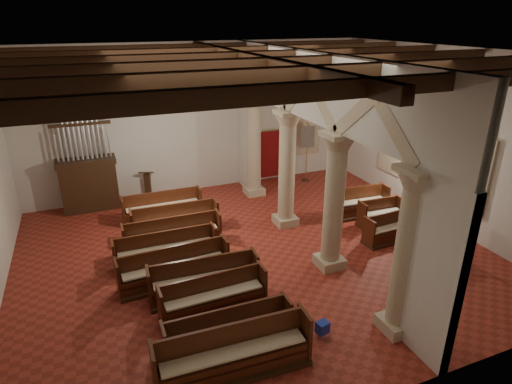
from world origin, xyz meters
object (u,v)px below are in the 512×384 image
object	(u,v)px
lectern	(148,188)
nave_pew_0	(234,359)
pipe_organ	(88,175)
aisle_pew_0	(429,248)
processional_banner	(306,163)

from	to	relation	value
lectern	nave_pew_0	distance (m)	9.82
pipe_organ	aisle_pew_0	distance (m)	12.17
pipe_organ	aisle_pew_0	world-z (taller)	pipe_organ
processional_banner	aisle_pew_0	bearing A→B (deg)	-72.36
pipe_organ	processional_banner	distance (m)	9.07
processional_banner	aisle_pew_0	world-z (taller)	processional_banner
nave_pew_0	aisle_pew_0	distance (m)	7.35
processional_banner	nave_pew_0	xyz separation A→B (m)	(-6.74, -9.41, -0.47)
pipe_organ	processional_banner	size ratio (longest dim) A/B	1.63
processional_banner	pipe_organ	bearing A→B (deg)	-167.34
pipe_organ	lectern	xyz separation A→B (m)	(2.14, -0.01, -0.83)
nave_pew_0	aisle_pew_0	size ratio (longest dim) A/B	1.78
processional_banner	aisle_pew_0	distance (m)	7.33
lectern	aisle_pew_0	world-z (taller)	lectern
lectern	processional_banner	distance (m)	6.92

